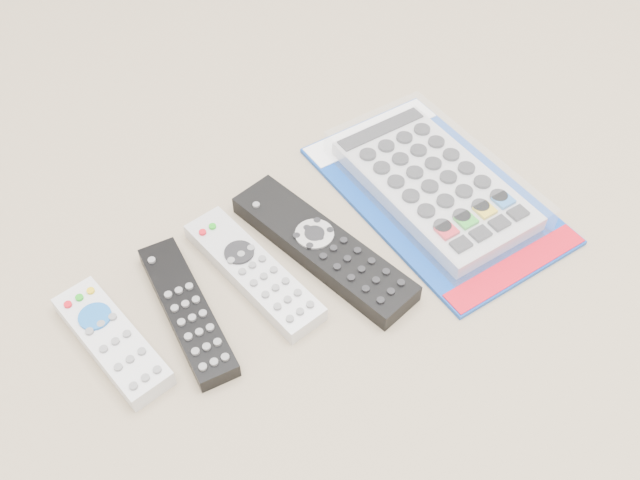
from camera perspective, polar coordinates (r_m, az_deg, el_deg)
remote_small_grey at (r=0.81m, az=-16.30°, el=-7.72°), size 0.06×0.17×0.03m
remote_slim_black at (r=0.81m, az=-10.58°, el=-5.55°), size 0.09×0.21×0.02m
remote_silver_dvd at (r=0.83m, az=-5.35°, el=-2.51°), size 0.06×0.21×0.02m
remote_large_black at (r=0.85m, az=0.26°, el=-0.61°), size 0.09×0.26×0.03m
jumbo_remote_packaged at (r=0.93m, az=9.13°, el=4.54°), size 0.24×0.35×0.04m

